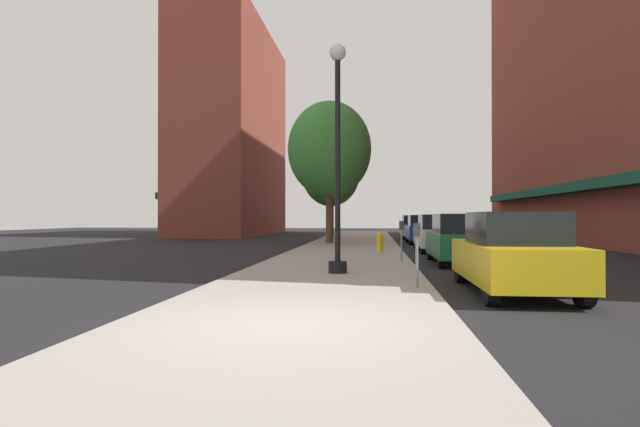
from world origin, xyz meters
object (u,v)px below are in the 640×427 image
(car_green, at_px, (460,239))
(car_silver, at_px, (414,227))
(parking_meter_far, at_px, (401,236))
(car_yellow, at_px, (513,254))
(car_blue, at_px, (423,230))
(parking_meter_near, at_px, (417,247))
(tree_near, at_px, (331,173))
(car_white, at_px, (438,234))
(tree_mid, at_px, (329,149))
(lamppost, at_px, (338,153))
(fire_hydrant, at_px, (380,242))

(car_green, distance_m, car_silver, 19.75)
(parking_meter_far, relative_size, car_green, 0.30)
(car_green, bearing_deg, car_yellow, -88.28)
(parking_meter_far, xyz_separation_m, car_yellow, (1.95, -5.71, -0.14))
(car_green, bearing_deg, car_blue, 91.72)
(car_blue, bearing_deg, parking_meter_near, -97.12)
(tree_near, bearing_deg, car_white, -62.41)
(parking_meter_near, bearing_deg, tree_mid, 100.68)
(lamppost, distance_m, car_white, 11.06)
(parking_meter_near, height_order, tree_mid, tree_mid)
(fire_hydrant, distance_m, car_silver, 16.32)
(car_green, height_order, car_silver, same)
(parking_meter_far, relative_size, tree_near, 0.20)
(car_silver, bearing_deg, parking_meter_far, -95.60)
(lamppost, distance_m, parking_meter_near, 3.84)
(fire_hydrant, height_order, parking_meter_near, parking_meter_near)
(parking_meter_far, xyz_separation_m, tree_mid, (-3.31, 11.66, 4.32))
(lamppost, relative_size, parking_meter_near, 4.50)
(car_yellow, bearing_deg, car_blue, 91.15)
(car_yellow, relative_size, car_silver, 1.00)
(car_blue, height_order, car_silver, same)
(fire_hydrant, relative_size, tree_near, 0.12)
(tree_near, relative_size, car_blue, 1.54)
(car_white, bearing_deg, parking_meter_near, -97.57)
(car_white, bearing_deg, fire_hydrant, -137.94)
(fire_hydrant, xyz_separation_m, car_silver, (2.58, 16.11, 0.29))
(parking_meter_near, distance_m, parking_meter_far, 5.91)
(tree_mid, height_order, car_silver, tree_mid)
(lamppost, relative_size, car_silver, 1.37)
(tree_near, distance_m, tree_mid, 6.07)
(parking_meter_far, height_order, car_silver, car_silver)
(fire_hydrant, distance_m, car_white, 3.43)
(fire_hydrant, bearing_deg, car_yellow, -75.84)
(tree_near, xyz_separation_m, car_yellow, (5.70, -23.37, -3.66))
(fire_hydrant, height_order, car_white, car_white)
(fire_hydrant, xyz_separation_m, tree_mid, (-2.68, 7.14, 4.75))
(car_silver, bearing_deg, parking_meter_near, -94.40)
(parking_meter_near, relative_size, parking_meter_far, 1.00)
(lamppost, height_order, car_yellow, lamppost)
(car_yellow, bearing_deg, lamppost, 149.13)
(lamppost, xyz_separation_m, fire_hydrant, (1.17, 7.89, -2.68))
(lamppost, xyz_separation_m, car_blue, (3.75, 17.32, -2.39))
(fire_hydrant, height_order, car_yellow, car_yellow)
(tree_near, height_order, tree_mid, tree_mid)
(tree_mid, bearing_deg, car_blue, 23.52)
(lamppost, bearing_deg, tree_near, 95.29)
(fire_hydrant, distance_m, parking_meter_near, 10.46)
(parking_meter_near, relative_size, car_silver, 0.30)
(parking_meter_near, distance_m, tree_near, 24.13)
(tree_mid, bearing_deg, car_silver, 59.61)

